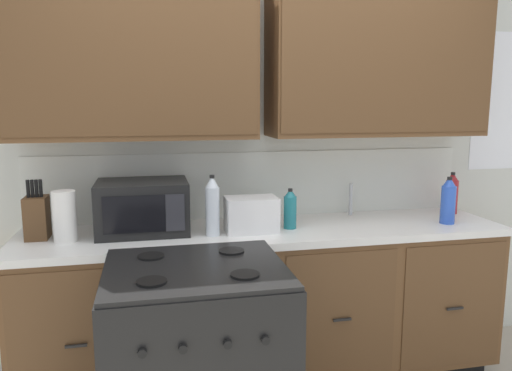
# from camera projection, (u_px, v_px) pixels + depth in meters

# --- Properties ---
(wall_unit) EXTENTS (3.87, 0.40, 2.54)m
(wall_unit) POSITION_uv_depth(u_px,v_px,m) (260.00, 94.00, 2.83)
(wall_unit) COLOR silver
(wall_unit) RESTS_ON ground_plane
(counter_run) EXTENTS (2.70, 0.64, 0.92)m
(counter_run) POSITION_uv_depth(u_px,v_px,m) (267.00, 303.00, 2.84)
(counter_run) COLOR black
(counter_run) RESTS_ON ground_plane
(stove_range) EXTENTS (0.76, 0.68, 0.95)m
(stove_range) POSITION_uv_depth(u_px,v_px,m) (198.00, 370.00, 2.13)
(stove_range) COLOR black
(stove_range) RESTS_ON ground_plane
(microwave) EXTENTS (0.48, 0.37, 0.28)m
(microwave) POSITION_uv_depth(u_px,v_px,m) (143.00, 207.00, 2.66)
(microwave) COLOR black
(microwave) RESTS_ON counter_run
(toaster) EXTENTS (0.28, 0.18, 0.19)m
(toaster) POSITION_uv_depth(u_px,v_px,m) (251.00, 214.00, 2.68)
(toaster) COLOR white
(toaster) RESTS_ON counter_run
(knife_block) EXTENTS (0.11, 0.14, 0.31)m
(knife_block) POSITION_uv_depth(u_px,v_px,m) (37.00, 217.00, 2.53)
(knife_block) COLOR #52361E
(knife_block) RESTS_ON counter_run
(sink_faucet) EXTENTS (0.02, 0.02, 0.20)m
(sink_faucet) POSITION_uv_depth(u_px,v_px,m) (351.00, 199.00, 3.07)
(sink_faucet) COLOR #B2B5BA
(sink_faucet) RESTS_ON counter_run
(paper_towel_roll) EXTENTS (0.12, 0.12, 0.26)m
(paper_towel_roll) POSITION_uv_depth(u_px,v_px,m) (65.00, 216.00, 2.48)
(paper_towel_roll) COLOR white
(paper_towel_roll) RESTS_ON counter_run
(bottle_blue) EXTENTS (0.08, 0.08, 0.27)m
(bottle_blue) POSITION_uv_depth(u_px,v_px,m) (448.00, 201.00, 2.85)
(bottle_blue) COLOR blue
(bottle_blue) RESTS_ON counter_run
(bottle_red) EXTENTS (0.08, 0.08, 0.26)m
(bottle_red) POSITION_uv_depth(u_px,v_px,m) (452.00, 193.00, 3.12)
(bottle_red) COLOR maroon
(bottle_red) RESTS_ON counter_run
(bottle_teal) EXTENTS (0.07, 0.07, 0.23)m
(bottle_teal) POSITION_uv_depth(u_px,v_px,m) (290.00, 209.00, 2.74)
(bottle_teal) COLOR #1E707A
(bottle_teal) RESTS_ON counter_run
(bottle_clear) EXTENTS (0.07, 0.07, 0.32)m
(bottle_clear) POSITION_uv_depth(u_px,v_px,m) (212.00, 206.00, 2.59)
(bottle_clear) COLOR silver
(bottle_clear) RESTS_ON counter_run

